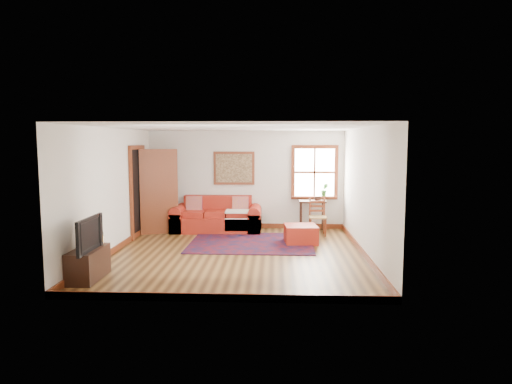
{
  "coord_description": "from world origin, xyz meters",
  "views": [
    {
      "loc": [
        0.76,
        -8.88,
        2.24
      ],
      "look_at": [
        0.35,
        0.6,
        1.18
      ],
      "focal_mm": 32.0,
      "sensor_mm": 36.0,
      "label": 1
    }
  ],
  "objects_px": {
    "red_ottoman": "(301,234)",
    "side_table": "(312,205)",
    "ladder_back_chair": "(317,215)",
    "red_leather_sofa": "(217,220)",
    "media_cabinet": "(88,264)"
  },
  "relations": [
    {
      "from": "red_leather_sofa",
      "to": "red_ottoman",
      "type": "bearing_deg",
      "value": -32.3
    },
    {
      "from": "side_table",
      "to": "media_cabinet",
      "type": "bearing_deg",
      "value": -133.87
    },
    {
      "from": "red_leather_sofa",
      "to": "ladder_back_chair",
      "type": "bearing_deg",
      "value": -8.73
    },
    {
      "from": "side_table",
      "to": "media_cabinet",
      "type": "relative_size",
      "value": 0.86
    },
    {
      "from": "side_table",
      "to": "media_cabinet",
      "type": "distance_m",
      "value": 5.72
    },
    {
      "from": "red_leather_sofa",
      "to": "side_table",
      "type": "bearing_deg",
      "value": 0.49
    },
    {
      "from": "red_leather_sofa",
      "to": "ladder_back_chair",
      "type": "height_order",
      "value": "ladder_back_chair"
    },
    {
      "from": "red_leather_sofa",
      "to": "media_cabinet",
      "type": "height_order",
      "value": "red_leather_sofa"
    },
    {
      "from": "side_table",
      "to": "red_ottoman",
      "type": "bearing_deg",
      "value": -105.02
    },
    {
      "from": "media_cabinet",
      "to": "red_ottoman",
      "type": "bearing_deg",
      "value": 37.97
    },
    {
      "from": "side_table",
      "to": "media_cabinet",
      "type": "xyz_separation_m",
      "value": [
        -3.95,
        -4.11,
        -0.41
      ]
    },
    {
      "from": "red_ottoman",
      "to": "side_table",
      "type": "xyz_separation_m",
      "value": [
        0.35,
        1.3,
        0.46
      ]
    },
    {
      "from": "ladder_back_chair",
      "to": "media_cabinet",
      "type": "distance_m",
      "value": 5.5
    },
    {
      "from": "red_ottoman",
      "to": "ladder_back_chair",
      "type": "relative_size",
      "value": 0.79
    },
    {
      "from": "red_ottoman",
      "to": "ladder_back_chair",
      "type": "distance_m",
      "value": 1.04
    }
  ]
}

